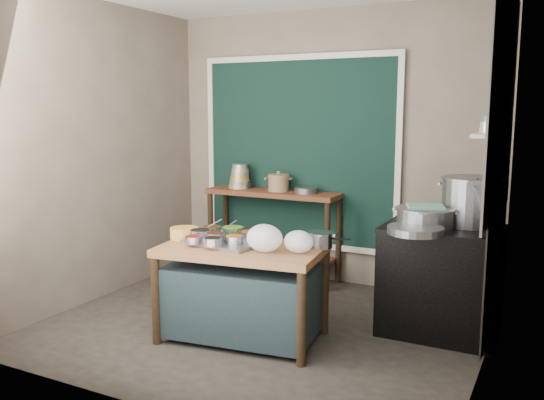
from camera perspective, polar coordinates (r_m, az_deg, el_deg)
The scene contains 30 objects.
floor at distance 4.96m, azimuth -1.03°, elevation -12.46°, with size 3.50×3.00×0.02m, color #2E2923.
back_wall at distance 6.00m, azimuth 5.80°, elevation 5.11°, with size 3.50×0.02×2.80m, color #776A5B.
left_wall at distance 5.68m, azimuth -16.97°, elevation 4.55°, with size 0.02×3.00×2.80m, color #776A5B.
right_wall at distance 4.10m, azimuth 21.14°, elevation 2.74°, with size 0.02×3.00×2.80m, color #776A5B.
curtain_panel at distance 6.10m, azimuth 2.58°, elevation 4.75°, with size 2.10×0.02×1.90m, color black.
curtain_frame at distance 6.09m, azimuth 2.54°, elevation 4.74°, with size 2.22×0.03×2.02m, color beige, non-canonical shape.
tile_panel at distance 4.63m, azimuth 21.90°, elevation 8.94°, with size 0.02×1.70×1.70m, color #B2B2AA.
soot_patch at distance 4.86m, azimuth 21.28°, elevation -4.75°, with size 0.01×1.30×1.30m, color black.
wall_shelf at distance 4.95m, azimuth 20.86°, elevation 6.06°, with size 0.22×0.70×0.03m, color beige.
prep_table at distance 4.59m, azimuth -2.99°, elevation -9.16°, with size 1.25×0.72×0.75m, color brown.
back_counter at distance 6.15m, azimuth 0.09°, elevation -3.46°, with size 1.45×0.40×0.95m, color brown.
stove_block at distance 4.89m, azimuth 16.38°, elevation -7.76°, with size 0.90×0.68×0.85m, color black.
stove_top at distance 4.78m, azimuth 16.61°, elevation -2.70°, with size 0.92×0.69×0.03m, color black.
condiment_tray at distance 4.57m, azimuth -4.58°, elevation -4.17°, with size 0.59×0.42×0.03m, color gray.
condiment_bowls at distance 4.60m, azimuth -4.86°, elevation -3.50°, with size 0.65×0.52×0.07m.
yellow_basin at distance 4.79m, azimuth -8.69°, elevation -3.25°, with size 0.23×0.23×0.09m, color #C5742B.
saucepan at distance 4.45m, azimuth 4.74°, elevation -3.94°, with size 0.22×0.22×0.12m, color gray, non-canonical shape.
plastic_bag_a at distance 4.29m, azimuth -0.75°, elevation -3.79°, with size 0.28×0.24×0.21m, color white.
plastic_bag_b at distance 4.27m, azimuth 2.65°, elevation -4.15°, with size 0.22×0.19×0.17m, color white.
bowl_stack at distance 6.26m, azimuth -3.20°, elevation 2.23°, with size 0.23×0.23×0.26m.
utensil_cup at distance 6.24m, azimuth -2.70°, elevation 1.52°, with size 0.14×0.14×0.08m, color gray.
ceramic_crock at distance 6.03m, azimuth 0.65°, elevation 1.63°, with size 0.23×0.23×0.16m, color olive, non-canonical shape.
wide_bowl at distance 5.89m, azimuth 3.38°, elevation 0.96°, with size 0.24×0.24×0.06m, color gray.
stock_pot at distance 4.87m, azimuth 19.15°, elevation -0.12°, with size 0.50×0.50×0.39m, color gray, non-canonical shape.
pot_lid at distance 4.75m, azimuth 19.35°, elevation -0.36°, with size 0.39×0.39×0.02m, color gray.
steamer at distance 4.71m, azimuth 14.93°, elevation -1.67°, with size 0.47×0.47×0.15m, color gray, non-canonical shape.
green_cloth at distance 4.69m, azimuth 14.97°, elevation -0.62°, with size 0.28×0.21×0.02m, color #62A788.
shallow_pan at distance 4.44m, azimuth 14.03°, elevation -2.91°, with size 0.42×0.42×0.05m, color gray.
shelf_bowl_stack at distance 4.92m, azimuth 20.87°, elevation 6.93°, with size 0.16×0.16×0.13m.
shelf_bowl_green at distance 5.12m, azimuth 21.11°, elevation 6.56°, with size 0.13×0.13×0.05m, color gray.
Camera 1 is at (2.19, -4.06, 1.81)m, focal length 38.00 mm.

